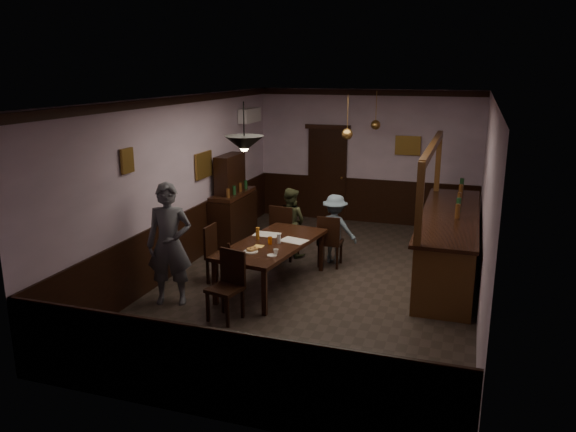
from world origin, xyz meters
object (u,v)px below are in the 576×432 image
at_px(chair_far_right, 329,239).
at_px(person_standing, 169,244).
at_px(pendant_iron, 244,144).
at_px(pendant_brass_far, 376,125).
at_px(chair_near, 228,282).
at_px(chair_side, 217,251).
at_px(bar_counter, 449,242).
at_px(coffee_cup, 276,251).
at_px(soda_can, 270,241).
at_px(sideboard, 233,209).
at_px(pendant_brass_mid, 347,134).
at_px(chair_far_left, 283,230).
at_px(person_seated_right, 335,229).
at_px(person_seated_left, 290,222).
at_px(dining_table, 272,246).

distance_m(chair_far_right, person_standing, 2.97).
distance_m(pendant_iron, pendant_brass_far, 4.57).
relative_size(chair_near, chair_side, 1.03).
bearing_deg(pendant_brass_far, bar_counter, -51.79).
bearing_deg(coffee_cup, chair_side, 166.55).
distance_m(soda_can, sideboard, 2.56).
xyz_separation_m(chair_side, pendant_brass_mid, (1.72, 1.92, 1.77)).
height_order(chair_far_left, chair_far_right, chair_far_left).
height_order(person_seated_right, coffee_cup, person_seated_right).
height_order(chair_far_left, coffee_cup, chair_far_left).
bearing_deg(pendant_brass_mid, person_standing, -124.17).
bearing_deg(person_seated_left, chair_far_left, 99.34).
distance_m(sideboard, pendant_brass_far, 3.42).
xyz_separation_m(chair_far_right, person_standing, (-1.86, -2.28, 0.41)).
bearing_deg(person_seated_right, chair_far_left, 16.07).
relative_size(person_seated_right, soda_can, 10.50).
bearing_deg(person_seated_right, sideboard, -5.24).
distance_m(person_standing, bar_counter, 4.67).
height_order(pendant_iron, pendant_brass_far, same).
bearing_deg(chair_far_right, chair_near, 70.46).
distance_m(chair_near, pendant_brass_mid, 3.73).
xyz_separation_m(chair_side, sideboard, (-0.59, 2.01, 0.20)).
bearing_deg(bar_counter, coffee_cup, -139.45).
height_order(person_seated_left, person_seated_right, person_seated_left).
xyz_separation_m(chair_far_right, person_seated_left, (-0.86, 0.41, 0.13)).
height_order(chair_near, person_seated_left, person_seated_left).
relative_size(pendant_brass_mid, pendant_brass_far, 1.00).
relative_size(dining_table, chair_far_right, 2.47).
bearing_deg(pendant_brass_far, soda_can, -104.44).
height_order(dining_table, person_seated_left, person_seated_left).
height_order(chair_far_right, chair_side, chair_side).
bearing_deg(sideboard, chair_far_right, -18.86).
bearing_deg(chair_far_right, pendant_brass_far, -98.80).
bearing_deg(bar_counter, dining_table, -150.64).
height_order(coffee_cup, pendant_brass_mid, pendant_brass_mid).
height_order(chair_side, person_standing, person_standing).
bearing_deg(person_standing, soda_can, 21.41).
distance_m(chair_far_right, pendant_iron, 2.85).
bearing_deg(dining_table, chair_far_right, 61.67).
xyz_separation_m(chair_far_right, sideboard, (-2.19, 0.75, 0.21)).
relative_size(coffee_cup, bar_counter, 0.02).
bearing_deg(bar_counter, person_seated_right, -179.18).
xyz_separation_m(dining_table, sideboard, (-1.54, 1.94, 0.04)).
bearing_deg(pendant_iron, person_seated_right, 70.81).
bearing_deg(coffee_cup, pendant_brass_mid, 86.41).
bearing_deg(pendant_brass_mid, dining_table, -112.61).
xyz_separation_m(chair_far_right, pendant_brass_far, (0.33, 2.45, 1.78)).
distance_m(coffee_cup, pendant_brass_far, 4.52).
xyz_separation_m(dining_table, bar_counter, (2.66, 1.50, -0.11)).
xyz_separation_m(soda_can, pendant_brass_far, (0.97, 3.75, 1.49)).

